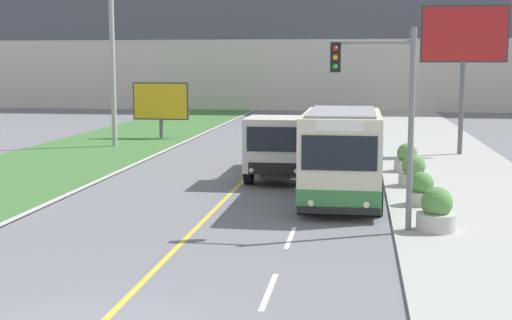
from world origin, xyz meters
The scene contains 12 objects.
lane_marking_centre centered at (0.32, 1.45, 0.00)m, with size 2.88×140.00×0.01m.
apartment_block_background centered at (0.00, 62.14, 9.82)m, with size 80.00×8.04×19.63m.
city_bus centered at (3.96, 12.52, 1.57)m, with size 2.63×5.84×3.11m.
dump_truck centered at (1.43, 17.12, 1.30)m, with size 2.48×6.84×2.57m.
utility_pole_far centered at (-8.96, 27.09, 5.56)m, with size 1.80×0.28×11.01m.
traffic_light_mast centered at (5.24, 8.79, 3.57)m, with size 2.28×0.32×5.59m.
billboard_large centered at (9.54, 25.87, 5.69)m, with size 4.20×0.24×7.43m.
billboard_small centered at (-7.57, 31.64, 2.24)m, with size 3.47×0.24×3.45m.
planter_round_near centered at (6.65, 8.80, 0.61)m, with size 1.08×1.08×1.22m.
planter_round_second centered at (6.55, 12.42, 0.55)m, with size 0.96×0.96×1.07m.
planter_round_third centered at (6.55, 16.04, 0.60)m, with size 1.10×1.10×1.19m.
planter_round_far centered at (6.54, 19.67, 0.60)m, with size 1.07×1.07×1.20m.
Camera 1 is at (4.52, -10.78, 4.65)m, focal length 50.00 mm.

